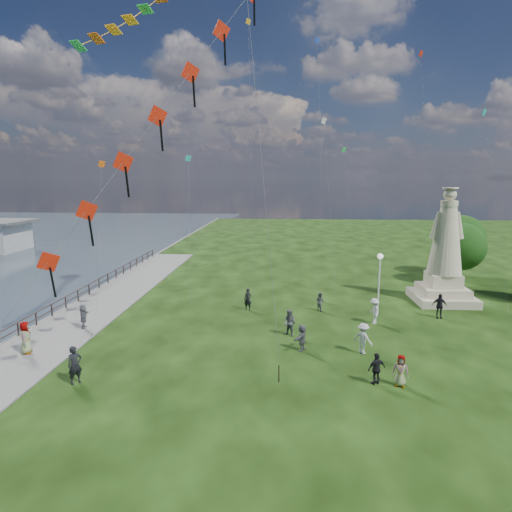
# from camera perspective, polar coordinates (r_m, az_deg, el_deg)

# --- Properties ---
(waterfront) EXTENTS (200.00, 200.00, 1.51)m
(waterfront) POSITION_cam_1_polar(r_m,az_deg,el_deg) (32.12, -26.47, -9.16)
(waterfront) COLOR #313F4A
(waterfront) RESTS_ON ground
(statue) EXTENTS (4.67, 4.67, 9.34)m
(statue) POSITION_cam_1_polar(r_m,az_deg,el_deg) (38.00, 23.87, -0.45)
(statue) COLOR beige
(statue) RESTS_ON ground
(lamppost) EXTENTS (0.43, 0.43, 4.62)m
(lamppost) POSITION_cam_1_polar(r_m,az_deg,el_deg) (32.89, 16.15, -1.89)
(lamppost) COLOR silver
(lamppost) RESTS_ON ground
(tree_row) EXTENTS (8.40, 14.06, 6.32)m
(tree_row) POSITION_cam_1_polar(r_m,az_deg,el_deg) (45.94, 27.26, 1.15)
(tree_row) COLOR #382314
(tree_row) RESTS_ON ground
(person_0) EXTENTS (0.81, 0.83, 1.92)m
(person_0) POSITION_cam_1_polar(r_m,az_deg,el_deg) (23.58, -23.00, -13.23)
(person_0) COLOR black
(person_0) RESTS_ON ground
(person_1) EXTENTS (1.00, 0.89, 1.74)m
(person_1) POSITION_cam_1_polar(r_m,az_deg,el_deg) (27.94, 4.53, -8.90)
(person_1) COLOR #595960
(person_1) RESTS_ON ground
(person_2) EXTENTS (1.29, 1.25, 1.83)m
(person_2) POSITION_cam_1_polar(r_m,az_deg,el_deg) (25.97, 14.10, -10.60)
(person_2) COLOR silver
(person_2) RESTS_ON ground
(person_3) EXTENTS (1.08, 0.84, 1.64)m
(person_3) POSITION_cam_1_polar(r_m,az_deg,el_deg) (22.56, 15.78, -14.27)
(person_3) COLOR black
(person_3) RESTS_ON ground
(person_4) EXTENTS (0.86, 0.63, 1.59)m
(person_4) POSITION_cam_1_polar(r_m,az_deg,el_deg) (22.76, 18.70, -14.27)
(person_4) COLOR #595960
(person_4) RESTS_ON ground
(person_5) EXTENTS (1.02, 1.63, 1.63)m
(person_5) POSITION_cam_1_polar(r_m,az_deg,el_deg) (31.32, -22.00, -7.61)
(person_5) COLOR #595960
(person_5) RESTS_ON ground
(person_6) EXTENTS (0.71, 0.56, 1.70)m
(person_6) POSITION_cam_1_polar(r_m,az_deg,el_deg) (33.12, -1.08, -5.81)
(person_6) COLOR black
(person_6) RESTS_ON ground
(person_7) EXTENTS (0.79, 0.82, 1.46)m
(person_7) POSITION_cam_1_polar(r_m,az_deg,el_deg) (33.35, 8.53, -6.03)
(person_7) COLOR #595960
(person_7) RESTS_ON ground
(person_8) EXTENTS (0.80, 1.26, 1.82)m
(person_8) POSITION_cam_1_polar(r_m,az_deg,el_deg) (31.22, 15.49, -7.10)
(person_8) COLOR silver
(person_8) RESTS_ON ground
(person_9) EXTENTS (1.12, 0.67, 1.82)m
(person_9) POSITION_cam_1_polar(r_m,az_deg,el_deg) (34.03, 23.26, -6.13)
(person_9) COLOR black
(person_9) RESTS_ON ground
(person_10) EXTENTS (0.82, 1.06, 1.90)m
(person_10) POSITION_cam_1_polar(r_m,az_deg,el_deg) (28.31, -28.36, -9.73)
(person_10) COLOR #595960
(person_10) RESTS_ON ground
(person_11) EXTENTS (1.16, 1.63, 1.61)m
(person_11) POSITION_cam_1_polar(r_m,az_deg,el_deg) (25.79, 6.14, -10.76)
(person_11) COLOR #595960
(person_11) RESTS_ON ground
(red_kite_train) EXTENTS (12.70, 9.35, 20.41)m
(red_kite_train) POSITION_cam_1_polar(r_m,az_deg,el_deg) (22.71, -13.39, 16.76)
(red_kite_train) COLOR black
(red_kite_train) RESTS_ON ground
(small_kites) EXTENTS (32.18, 17.46, 25.94)m
(small_kites) POSITION_cam_1_polar(r_m,az_deg,el_deg) (40.43, 7.17, 15.61)
(small_kites) COLOR #1CAA9C
(small_kites) RESTS_ON ground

